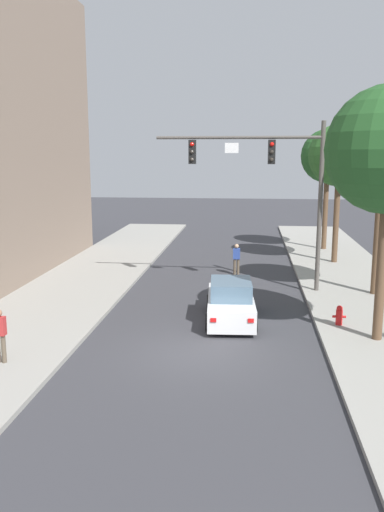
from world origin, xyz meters
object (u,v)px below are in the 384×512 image
object	(u,v)px
street_tree_second	(383,156)
street_tree_third	(339,156)
pedestrian_crossing_road	(237,258)
pedestrian_sidewalk_left_walker	(0,333)
street_tree_farthest	(328,157)
fire_hydrant	(339,315)
car_lead_white	(231,302)
traffic_signal_mast	(273,174)

from	to	relation	value
street_tree_second	street_tree_third	distance (m)	7.07
pedestrian_crossing_road	street_tree_third	xyz separation A→B (m)	(5.51, 3.30, 5.21)
pedestrian_sidewalk_left_walker	street_tree_farthest	bearing A→B (deg)	59.77
fire_hydrant	pedestrian_crossing_road	bearing A→B (deg)	115.09
car_lead_white	pedestrian_crossing_road	world-z (taller)	pedestrian_crossing_road
car_lead_white	fire_hydrant	xyz separation A→B (m)	(3.95, -0.50, -0.22)
car_lead_white	street_tree_farthest	world-z (taller)	street_tree_farthest
fire_hydrant	street_tree_farthest	distance (m)	17.06
pedestrian_crossing_road	fire_hydrant	distance (m)	9.28
pedestrian_sidewalk_left_walker	street_tree_farthest	size ratio (longest dim) A/B	0.21
car_lead_white	street_tree_second	bearing A→B (deg)	33.89
street_tree_third	street_tree_second	bearing A→B (deg)	-84.47
car_lead_white	street_tree_second	distance (m)	9.24
traffic_signal_mast	street_tree_farthest	world-z (taller)	street_tree_farthest
street_tree_farthest	traffic_signal_mast	bearing A→B (deg)	-109.35
street_tree_second	street_tree_third	bearing A→B (deg)	95.53
car_lead_white	street_tree_farthest	distance (m)	17.34
car_lead_white	street_tree_third	bearing A→B (deg)	63.75
pedestrian_crossing_road	street_tree_second	size ratio (longest dim) A/B	0.21
street_tree_farthest	fire_hydrant	bearing A→B (deg)	-95.52
fire_hydrant	street_tree_third	xyz separation A→B (m)	(1.57, 11.70, 5.62)
street_tree_second	street_tree_farthest	world-z (taller)	street_tree_second
pedestrian_sidewalk_left_walker	street_tree_farthest	world-z (taller)	street_tree_farthest
traffic_signal_mast	pedestrian_crossing_road	bearing A→B (deg)	115.22
fire_hydrant	street_tree_second	world-z (taller)	street_tree_second
traffic_signal_mast	street_tree_farthest	distance (m)	11.74
pedestrian_sidewalk_left_walker	fire_hydrant	xyz separation A→B (m)	(10.56, 4.73, -0.56)
traffic_signal_mast	pedestrian_sidewalk_left_walker	bearing A→B (deg)	-130.22
pedestrian_crossing_road	street_tree_second	bearing A→B (deg)	-31.08
car_lead_white	fire_hydrant	size ratio (longest dim) A/B	6.01
street_tree_third	traffic_signal_mast	bearing A→B (deg)	-120.22
fire_hydrant	street_tree_third	bearing A→B (deg)	82.34
pedestrian_crossing_road	street_tree_second	xyz separation A→B (m)	(6.19, -3.73, 5.25)
pedestrian_crossing_road	traffic_signal_mast	bearing A→B (deg)	-64.78
street_tree_third	street_tree_farthest	xyz separation A→B (m)	(-0.02, 4.35, -0.06)
street_tree_farthest	street_tree_second	bearing A→B (deg)	-86.46
car_lead_white	street_tree_third	xyz separation A→B (m)	(5.52, 11.20, 5.40)
pedestrian_sidewalk_left_walker	fire_hydrant	distance (m)	11.58
street_tree_second	traffic_signal_mast	bearing A→B (deg)	175.92
traffic_signal_mast	pedestrian_crossing_road	world-z (taller)	traffic_signal_mast
traffic_signal_mast	pedestrian_crossing_road	xyz separation A→B (m)	(-1.60, 3.40, -4.47)
car_lead_white	pedestrian_sidewalk_left_walker	world-z (taller)	pedestrian_sidewalk_left_walker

